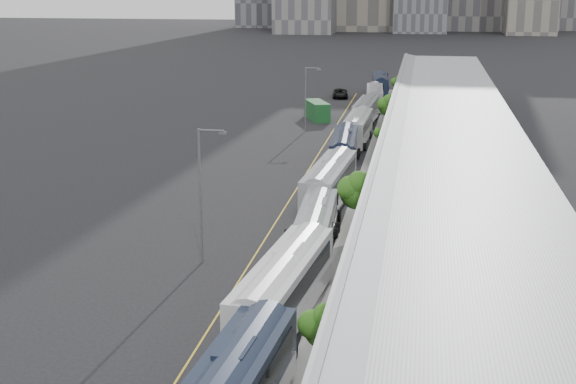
% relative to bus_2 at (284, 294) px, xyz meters
% --- Properties ---
extents(sidewalk, '(10.00, 170.00, 0.12)m').
position_rel_bus_2_xyz_m(sidewalk, '(6.40, 19.46, -1.67)').
color(sidewalk, gray).
rests_on(sidewalk, ground).
extents(lane_line, '(0.12, 160.00, 0.02)m').
position_rel_bus_2_xyz_m(lane_line, '(-4.10, 19.46, -1.72)').
color(lane_line, gold).
rests_on(lane_line, ground).
extents(depot, '(12.45, 160.40, 7.20)m').
position_rel_bus_2_xyz_m(depot, '(10.39, 19.46, 1.78)').
color(depot, gray).
rests_on(depot, ground).
extents(bus_2, '(4.19, 14.22, 4.10)m').
position_rel_bus_2_xyz_m(bus_2, '(0.00, 0.00, 0.00)').
color(bus_2, silver).
rests_on(bus_2, ground).
extents(bus_3, '(2.96, 12.18, 3.53)m').
position_rel_bus_2_xyz_m(bus_3, '(0.15, 12.96, -0.24)').
color(bus_3, gray).
rests_on(bus_3, ground).
extents(bus_4, '(3.65, 13.94, 4.03)m').
position_rel_bus_2_xyz_m(bus_4, '(-0.30, 25.56, -0.03)').
color(bus_4, '#9DA0A7').
rests_on(bus_4, ground).
extents(bus_5, '(3.27, 12.79, 3.70)m').
position_rel_bus_2_xyz_m(bus_5, '(-0.64, 41.76, -0.17)').
color(bus_5, black).
rests_on(bus_5, ground).
extents(bus_6, '(2.90, 12.80, 3.72)m').
position_rel_bus_2_xyz_m(bus_6, '(-0.19, 54.34, -0.16)').
color(bus_6, silver).
rests_on(bus_6, ground).
extents(bus_7, '(3.03, 12.29, 3.56)m').
position_rel_bus_2_xyz_m(bus_7, '(-0.21, 68.21, -0.23)').
color(bus_7, gray).
rests_on(bus_7, ground).
extents(bus_8, '(3.29, 12.53, 3.62)m').
position_rel_bus_2_xyz_m(bus_8, '(0.17, 81.78, -0.20)').
color(bus_8, '#94979D').
rests_on(bus_8, ground).
extents(bus_9, '(3.57, 12.85, 3.71)m').
position_rel_bus_2_xyz_m(bus_9, '(0.09, 97.91, -0.16)').
color(bus_9, '#171F34').
rests_on(bus_9, ground).
extents(tree_1, '(1.92, 1.92, 4.33)m').
position_rel_bus_2_xyz_m(tree_1, '(3.24, -7.39, 1.61)').
color(tree_1, black).
rests_on(tree_1, ground).
extents(tree_2, '(2.74, 2.74, 5.06)m').
position_rel_bus_2_xyz_m(tree_2, '(2.72, 18.17, 1.95)').
color(tree_2, black).
rests_on(tree_2, ground).
extents(tree_3, '(1.41, 1.41, 4.10)m').
position_rel_bus_2_xyz_m(tree_3, '(3.49, 43.01, 1.60)').
color(tree_3, black).
rests_on(tree_3, ground).
extents(tree_4, '(2.47, 2.47, 4.68)m').
position_rel_bus_2_xyz_m(tree_4, '(2.97, 64.58, 1.70)').
color(tree_4, black).
rests_on(tree_4, ground).
extents(tree_5, '(1.74, 1.74, 3.90)m').
position_rel_bus_2_xyz_m(tree_5, '(3.33, 91.93, 1.28)').
color(tree_5, black).
rests_on(tree_5, ground).
extents(street_lamp_near, '(2.04, 0.22, 9.72)m').
position_rel_bus_2_xyz_m(street_lamp_near, '(-7.34, 9.12, 3.83)').
color(street_lamp_near, '#59595E').
rests_on(street_lamp_near, ground).
extents(street_lamp_far, '(2.04, 0.22, 8.54)m').
position_rel_bus_2_xyz_m(street_lamp_far, '(-7.49, 61.01, 3.22)').
color(street_lamp_far, '#59595E').
rests_on(street_lamp_far, ground).
extents(shipping_container, '(4.55, 6.80, 2.65)m').
position_rel_bus_2_xyz_m(shipping_container, '(-7.39, 70.58, -0.40)').
color(shipping_container, '#164A20').
rests_on(shipping_container, ground).
extents(suv, '(3.20, 5.79, 1.53)m').
position_rel_bus_2_xyz_m(suv, '(-6.41, 93.26, -0.96)').
color(suv, black).
rests_on(suv, ground).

